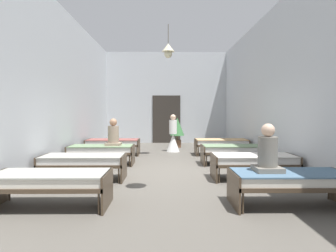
{
  "coord_description": "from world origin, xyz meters",
  "views": [
    {
      "loc": [
        -0.1,
        -7.49,
        1.56
      ],
      "look_at": [
        0.0,
        0.61,
        1.17
      ],
      "focal_mm": 30.52,
      "sensor_mm": 36.0,
      "label": 1
    }
  ],
  "objects_px": {
    "bed_left_row_2": "(102,150)",
    "bed_right_row_3": "(221,143)",
    "bed_right_row_2": "(234,150)",
    "potted_plant": "(177,128)",
    "bed_right_row_1": "(254,161)",
    "patient_seated_primary": "(268,154)",
    "patient_seated_secondary": "(113,135)",
    "bed_right_row_0": "(289,180)",
    "bed_left_row_3": "(113,143)",
    "bed_left_row_1": "(83,161)",
    "nurse_near_aisle": "(173,138)",
    "bed_left_row_0": "(50,181)"
  },
  "relations": [
    {
      "from": "bed_left_row_2",
      "to": "bed_left_row_3",
      "type": "bearing_deg",
      "value": 90.0
    },
    {
      "from": "bed_right_row_1",
      "to": "patient_seated_primary",
      "type": "relative_size",
      "value": 2.37
    },
    {
      "from": "bed_right_row_0",
      "to": "bed_left_row_1",
      "type": "bearing_deg",
      "value": 154.26
    },
    {
      "from": "bed_left_row_2",
      "to": "bed_right_row_2",
      "type": "bearing_deg",
      "value": 0.0
    },
    {
      "from": "bed_right_row_0",
      "to": "potted_plant",
      "type": "xyz_separation_m",
      "value": [
        -1.51,
        7.88,
        0.4
      ]
    },
    {
      "from": "bed_left_row_2",
      "to": "bed_left_row_3",
      "type": "distance_m",
      "value": 1.9
    },
    {
      "from": "bed_right_row_0",
      "to": "bed_left_row_3",
      "type": "bearing_deg",
      "value": 124.66
    },
    {
      "from": "bed_left_row_0",
      "to": "bed_left_row_1",
      "type": "height_order",
      "value": "same"
    },
    {
      "from": "bed_right_row_3",
      "to": "patient_seated_primary",
      "type": "bearing_deg",
      "value": -93.55
    },
    {
      "from": "bed_left_row_2",
      "to": "bed_right_row_3",
      "type": "height_order",
      "value": "same"
    },
    {
      "from": "patient_seated_primary",
      "to": "potted_plant",
      "type": "bearing_deg",
      "value": 98.42
    },
    {
      "from": "bed_right_row_0",
      "to": "nurse_near_aisle",
      "type": "relative_size",
      "value": 1.28
    },
    {
      "from": "bed_right_row_2",
      "to": "patient_seated_primary",
      "type": "xyz_separation_m",
      "value": [
        -0.35,
        -3.74,
        0.43
      ]
    },
    {
      "from": "bed_right_row_3",
      "to": "patient_seated_primary",
      "type": "xyz_separation_m",
      "value": [
        -0.35,
        -5.64,
        0.43
      ]
    },
    {
      "from": "bed_right_row_3",
      "to": "patient_seated_primary",
      "type": "relative_size",
      "value": 2.37
    },
    {
      "from": "bed_left_row_3",
      "to": "bed_right_row_3",
      "type": "bearing_deg",
      "value": 0.0
    },
    {
      "from": "nurse_near_aisle",
      "to": "patient_seated_secondary",
      "type": "bearing_deg",
      "value": -66.04
    },
    {
      "from": "bed_left_row_0",
      "to": "bed_right_row_1",
      "type": "bearing_deg",
      "value": 25.74
    },
    {
      "from": "bed_right_row_0",
      "to": "bed_left_row_2",
      "type": "bearing_deg",
      "value": 136.05
    },
    {
      "from": "bed_left_row_0",
      "to": "bed_left_row_3",
      "type": "bearing_deg",
      "value": 90.0
    },
    {
      "from": "bed_left_row_1",
      "to": "bed_right_row_3",
      "type": "height_order",
      "value": "same"
    },
    {
      "from": "bed_left_row_0",
      "to": "potted_plant",
      "type": "bearing_deg",
      "value": 72.83
    },
    {
      "from": "bed_right_row_0",
      "to": "bed_right_row_2",
      "type": "height_order",
      "value": "same"
    },
    {
      "from": "bed_right_row_2",
      "to": "bed_right_row_1",
      "type": "bearing_deg",
      "value": -90.0
    },
    {
      "from": "patient_seated_primary",
      "to": "bed_left_row_3",
      "type": "bearing_deg",
      "value": 122.48
    },
    {
      "from": "bed_right_row_3",
      "to": "patient_seated_secondary",
      "type": "bearing_deg",
      "value": -152.42
    },
    {
      "from": "potted_plant",
      "to": "patient_seated_secondary",
      "type": "bearing_deg",
      "value": -117.22
    },
    {
      "from": "patient_seated_primary",
      "to": "nurse_near_aisle",
      "type": "bearing_deg",
      "value": 101.97
    },
    {
      "from": "bed_left_row_3",
      "to": "potted_plant",
      "type": "relative_size",
      "value": 1.44
    },
    {
      "from": "bed_right_row_1",
      "to": "patient_seated_secondary",
      "type": "height_order",
      "value": "patient_seated_secondary"
    },
    {
      "from": "bed_left_row_0",
      "to": "bed_left_row_3",
      "type": "relative_size",
      "value": 1.0
    },
    {
      "from": "bed_right_row_1",
      "to": "potted_plant",
      "type": "bearing_deg",
      "value": 104.15
    },
    {
      "from": "bed_left_row_1",
      "to": "bed_right_row_2",
      "type": "bearing_deg",
      "value": 25.74
    },
    {
      "from": "patient_seated_primary",
      "to": "patient_seated_secondary",
      "type": "height_order",
      "value": "same"
    },
    {
      "from": "bed_right_row_2",
      "to": "potted_plant",
      "type": "height_order",
      "value": "potted_plant"
    },
    {
      "from": "bed_left_row_3",
      "to": "nurse_near_aisle",
      "type": "height_order",
      "value": "nurse_near_aisle"
    },
    {
      "from": "bed_right_row_0",
      "to": "bed_left_row_2",
      "type": "height_order",
      "value": "same"
    },
    {
      "from": "bed_left_row_0",
      "to": "bed_right_row_2",
      "type": "distance_m",
      "value": 5.47
    },
    {
      "from": "patient_seated_secondary",
      "to": "potted_plant",
      "type": "height_order",
      "value": "patient_seated_secondary"
    },
    {
      "from": "nurse_near_aisle",
      "to": "patient_seated_secondary",
      "type": "distance_m",
      "value": 3.34
    },
    {
      "from": "patient_seated_primary",
      "to": "bed_right_row_3",
      "type": "bearing_deg",
      "value": 86.45
    },
    {
      "from": "bed_left_row_1",
      "to": "patient_seated_secondary",
      "type": "distance_m",
      "value": 2.0
    },
    {
      "from": "bed_right_row_2",
      "to": "patient_seated_secondary",
      "type": "relative_size",
      "value": 2.37
    },
    {
      "from": "bed_left_row_0",
      "to": "bed_left_row_3",
      "type": "height_order",
      "value": "same"
    },
    {
      "from": "bed_left_row_0",
      "to": "potted_plant",
      "type": "height_order",
      "value": "potted_plant"
    },
    {
      "from": "bed_right_row_0",
      "to": "patient_seated_secondary",
      "type": "relative_size",
      "value": 2.37
    },
    {
      "from": "patient_seated_primary",
      "to": "potted_plant",
      "type": "xyz_separation_m",
      "value": [
        -1.16,
        7.82,
        -0.03
      ]
    },
    {
      "from": "bed_left_row_0",
      "to": "bed_right_row_1",
      "type": "xyz_separation_m",
      "value": [
        3.94,
        1.9,
        0.0
      ]
    },
    {
      "from": "potted_plant",
      "to": "nurse_near_aisle",
      "type": "bearing_deg",
      "value": -99.86
    },
    {
      "from": "bed_right_row_0",
      "to": "bed_right_row_3",
      "type": "xyz_separation_m",
      "value": [
        0.0,
        5.7,
        0.0
      ]
    }
  ]
}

